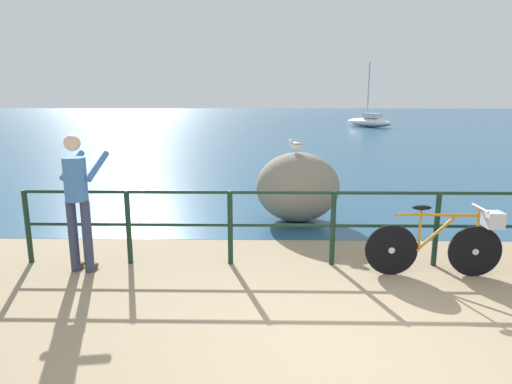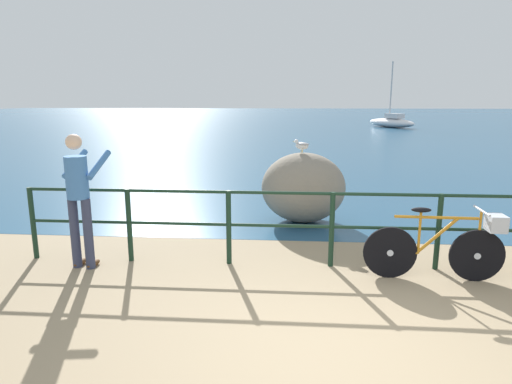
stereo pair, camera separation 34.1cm
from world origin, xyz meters
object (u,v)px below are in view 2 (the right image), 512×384
(person_at_railing, at_px, (79,195))
(seagull, at_px, (302,145))
(sailboat, at_px, (391,122))
(bicycle, at_px, (446,244))
(breakwater_boulder_main, at_px, (303,188))

(person_at_railing, bearing_deg, seagull, -40.63)
(person_at_railing, relative_size, sailboat, 0.36)
(bicycle, xyz_separation_m, sailboat, (5.83, 29.34, -0.04))
(seagull, xyz_separation_m, sailboat, (7.56, 26.81, -0.98))
(bicycle, height_order, seagull, seagull)
(seagull, bearing_deg, breakwater_boulder_main, -144.49)
(sailboat, bearing_deg, bicycle, 135.36)
(bicycle, xyz_separation_m, breakwater_boulder_main, (-1.68, 2.53, 0.17))
(person_at_railing, bearing_deg, breakwater_boulder_main, -41.03)
(seagull, distance_m, sailboat, 27.87)
(person_at_railing, height_order, seagull, person_at_railing)
(breakwater_boulder_main, bearing_deg, bicycle, -56.44)
(breakwater_boulder_main, xyz_separation_m, seagull, (-0.04, -0.00, 0.77))
(person_at_railing, height_order, sailboat, sailboat)
(person_at_railing, relative_size, breakwater_boulder_main, 1.18)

